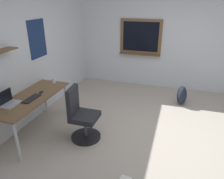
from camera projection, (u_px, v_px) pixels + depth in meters
The scene contains 10 objects.
ground_plane at pixel (152, 134), 3.96m from camera, with size 5.20×5.20×0.00m, color #ADA393.
wall_back at pixel (27, 55), 4.12m from camera, with size 5.00×0.30×2.60m.
wall_right at pixel (168, 40), 5.61m from camera, with size 0.22×5.00×2.60m.
desk at pixel (31, 100), 3.78m from camera, with size 1.60×0.62×0.72m.
office_chair at pixel (81, 117), 3.73m from camera, with size 0.52×0.52×0.95m.
laptop at pixel (8, 101), 3.46m from camera, with size 0.31×0.21×0.23m.
keyboard at pixel (32, 98), 3.66m from camera, with size 0.37×0.13×0.02m, color black.
computer_mouse at pixel (41, 92), 3.90m from camera, with size 0.10×0.06×0.03m, color #262628.
coffee_mug at pixel (54, 81), 4.34m from camera, with size 0.08×0.08×0.09m, color silver.
backpack at pixel (182, 95), 5.03m from camera, with size 0.32×0.22×0.43m, color #1E2333.
Camera 1 is at (-3.39, -0.31, 2.31)m, focal length 34.83 mm.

